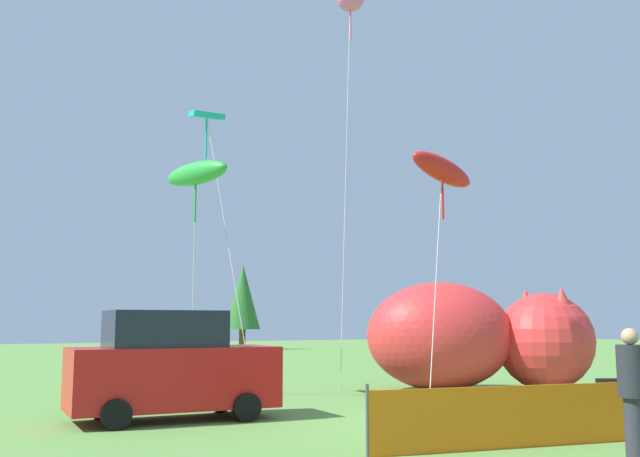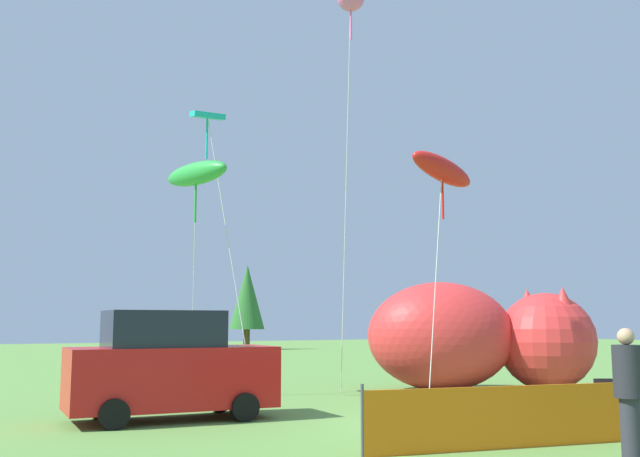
% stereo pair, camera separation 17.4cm
% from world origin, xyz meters
% --- Properties ---
extents(ground_plane, '(120.00, 120.00, 0.00)m').
position_xyz_m(ground_plane, '(0.00, 0.00, 0.00)').
color(ground_plane, '#609342').
extents(parked_car, '(4.15, 1.98, 2.19)m').
position_xyz_m(parked_car, '(-4.85, 3.49, 1.06)').
color(parked_car, red).
rests_on(parked_car, ground).
extents(folding_chair, '(0.75, 0.75, 0.96)m').
position_xyz_m(folding_chair, '(1.69, -1.71, 0.56)').
color(folding_chair, black).
rests_on(folding_chair, ground).
extents(inflatable_cat, '(6.72, 5.24, 3.13)m').
position_xyz_m(inflatable_cat, '(4.71, 5.53, 1.45)').
color(inflatable_cat, red).
rests_on(inflatable_cat, ground).
extents(safety_fence, '(9.29, 1.58, 1.06)m').
position_xyz_m(safety_fence, '(1.17, -2.53, 0.48)').
color(safety_fence, orange).
rests_on(safety_fence, ground).
extents(spectator_in_grey_shirt, '(0.41, 0.41, 1.88)m').
position_xyz_m(spectator_in_grey_shirt, '(-0.25, -3.81, 1.02)').
color(spectator_in_grey_shirt, '#2D2D38').
rests_on(spectator_in_grey_shirt, ground).
extents(kite_pink_octopus, '(0.82, 1.14, 11.87)m').
position_xyz_m(kite_pink_octopus, '(1.07, 6.28, 11.39)').
color(kite_pink_octopus, silver).
rests_on(kite_pink_octopus, ground).
extents(kite_green_fish, '(1.33, 3.00, 6.28)m').
position_xyz_m(kite_green_fish, '(-3.31, 6.93, 5.84)').
color(kite_green_fish, silver).
rests_on(kite_green_fish, ground).
extents(kite_teal_diamond, '(1.44, 2.08, 8.15)m').
position_xyz_m(kite_teal_diamond, '(-2.52, 8.43, 7.80)').
color(kite_teal_diamond, silver).
rests_on(kite_teal_diamond, ground).
extents(kite_red_lizard, '(2.61, 1.71, 6.45)m').
position_xyz_m(kite_red_lizard, '(2.23, 3.63, 5.87)').
color(kite_red_lizard, silver).
rests_on(kite_red_lizard, ground).
extents(horizon_tree_east, '(2.58, 2.58, 6.15)m').
position_xyz_m(horizon_tree_east, '(10.50, 37.89, 3.78)').
color(horizon_tree_east, brown).
rests_on(horizon_tree_east, ground).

